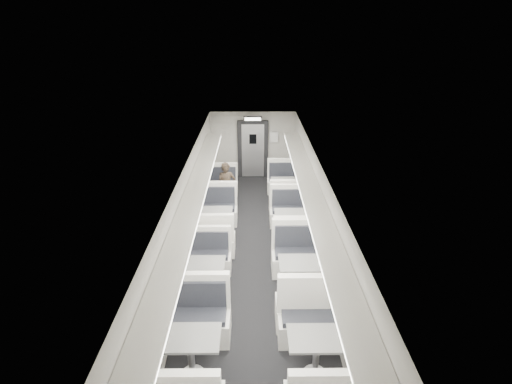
{
  "coord_description": "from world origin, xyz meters",
  "views": [
    {
      "loc": [
        -0.0,
        -7.87,
        5.36
      ],
      "look_at": [
        0.08,
        1.95,
        1.1
      ],
      "focal_mm": 28.0,
      "sensor_mm": 36.0,
      "label": 1
    }
  ],
  "objects_px": {
    "booth_left_c": "(206,276)",
    "booth_left_d": "(191,356)",
    "passenger": "(227,187)",
    "booth_right_c": "(301,278)",
    "booth_left_a": "(221,194)",
    "vestibule_door": "(253,150)",
    "booth_left_b": "(215,224)",
    "booth_right_b": "(291,225)",
    "booth_right_a": "(285,190)",
    "booth_right_d": "(316,356)",
    "exit_sign": "(253,119)"
  },
  "relations": [
    {
      "from": "booth_right_b",
      "to": "vestibule_door",
      "type": "height_order",
      "value": "vestibule_door"
    },
    {
      "from": "booth_left_a",
      "to": "booth_right_d",
      "type": "xyz_separation_m",
      "value": [
        2.0,
        -6.6,
        0.05
      ]
    },
    {
      "from": "booth_right_d",
      "to": "booth_left_b",
      "type": "bearing_deg",
      "value": 113.72
    },
    {
      "from": "booth_right_c",
      "to": "vestibule_door",
      "type": "height_order",
      "value": "vestibule_door"
    },
    {
      "from": "booth_right_c",
      "to": "exit_sign",
      "type": "bearing_deg",
      "value": 98.81
    },
    {
      "from": "booth_left_c",
      "to": "booth_right_b",
      "type": "height_order",
      "value": "booth_right_b"
    },
    {
      "from": "booth_left_d",
      "to": "exit_sign",
      "type": "bearing_deg",
      "value": 83.3
    },
    {
      "from": "booth_left_c",
      "to": "booth_left_d",
      "type": "relative_size",
      "value": 0.85
    },
    {
      "from": "booth_left_b",
      "to": "booth_right_a",
      "type": "bearing_deg",
      "value": 48.41
    },
    {
      "from": "booth_right_b",
      "to": "booth_left_c",
      "type": "bearing_deg",
      "value": -132.33
    },
    {
      "from": "booth_left_a",
      "to": "booth_right_a",
      "type": "height_order",
      "value": "booth_right_a"
    },
    {
      "from": "booth_left_a",
      "to": "booth_right_d",
      "type": "height_order",
      "value": "booth_right_d"
    },
    {
      "from": "booth_right_a",
      "to": "booth_right_c",
      "type": "bearing_deg",
      "value": -90.0
    },
    {
      "from": "booth_left_d",
      "to": "booth_right_d",
      "type": "xyz_separation_m",
      "value": [
        2.0,
        -0.0,
        -0.01
      ]
    },
    {
      "from": "passenger",
      "to": "exit_sign",
      "type": "relative_size",
      "value": 2.43
    },
    {
      "from": "booth_right_a",
      "to": "booth_right_b",
      "type": "distance_m",
      "value": 2.34
    },
    {
      "from": "booth_left_c",
      "to": "passenger",
      "type": "bearing_deg",
      "value": 86.98
    },
    {
      "from": "booth_left_b",
      "to": "booth_right_b",
      "type": "relative_size",
      "value": 1.03
    },
    {
      "from": "booth_left_a",
      "to": "booth_left_d",
      "type": "bearing_deg",
      "value": -90.0
    },
    {
      "from": "booth_left_a",
      "to": "vestibule_door",
      "type": "xyz_separation_m",
      "value": [
        1.0,
        2.4,
        0.69
      ]
    },
    {
      "from": "booth_left_c",
      "to": "passenger",
      "type": "relative_size",
      "value": 1.31
    },
    {
      "from": "booth_left_a",
      "to": "booth_right_a",
      "type": "distance_m",
      "value": 2.01
    },
    {
      "from": "booth_right_d",
      "to": "passenger",
      "type": "bearing_deg",
      "value": 106.15
    },
    {
      "from": "booth_right_c",
      "to": "booth_left_a",
      "type": "bearing_deg",
      "value": 113.77
    },
    {
      "from": "booth_right_a",
      "to": "booth_left_c",
      "type": "bearing_deg",
      "value": -113.78
    },
    {
      "from": "passenger",
      "to": "vestibule_door",
      "type": "distance_m",
      "value": 2.93
    },
    {
      "from": "booth_right_a",
      "to": "vestibule_door",
      "type": "bearing_deg",
      "value": 114.48
    },
    {
      "from": "booth_left_b",
      "to": "booth_right_b",
      "type": "distance_m",
      "value": 2.0
    },
    {
      "from": "vestibule_door",
      "to": "booth_right_b",
      "type": "bearing_deg",
      "value": -77.58
    },
    {
      "from": "booth_right_a",
      "to": "booth_right_b",
      "type": "relative_size",
      "value": 0.98
    },
    {
      "from": "booth_left_c",
      "to": "booth_left_d",
      "type": "bearing_deg",
      "value": -90.0
    },
    {
      "from": "booth_left_a",
      "to": "booth_left_b",
      "type": "relative_size",
      "value": 0.89
    },
    {
      "from": "booth_right_a",
      "to": "booth_right_c",
      "type": "height_order",
      "value": "booth_right_c"
    },
    {
      "from": "booth_left_d",
      "to": "booth_right_c",
      "type": "height_order",
      "value": "booth_left_d"
    },
    {
      "from": "booth_right_a",
      "to": "vestibule_door",
      "type": "relative_size",
      "value": 0.99
    },
    {
      "from": "booth_left_b",
      "to": "booth_left_c",
      "type": "height_order",
      "value": "booth_left_b"
    },
    {
      "from": "booth_left_c",
      "to": "booth_right_c",
      "type": "distance_m",
      "value": 2.01
    },
    {
      "from": "booth_right_c",
      "to": "passenger",
      "type": "height_order",
      "value": "passenger"
    },
    {
      "from": "booth_left_d",
      "to": "exit_sign",
      "type": "xyz_separation_m",
      "value": [
        1.0,
        8.51,
        1.86
      ]
    },
    {
      "from": "booth_left_a",
      "to": "passenger",
      "type": "height_order",
      "value": "passenger"
    },
    {
      "from": "booth_left_a",
      "to": "passenger",
      "type": "distance_m",
      "value": 0.61
    },
    {
      "from": "booth_right_b",
      "to": "booth_right_c",
      "type": "height_order",
      "value": "booth_right_c"
    },
    {
      "from": "booth_left_a",
      "to": "booth_right_b",
      "type": "bearing_deg",
      "value": -46.97
    },
    {
      "from": "booth_left_a",
      "to": "booth_left_d",
      "type": "distance_m",
      "value": 6.6
    },
    {
      "from": "booth_left_b",
      "to": "booth_left_c",
      "type": "distance_m",
      "value": 2.29
    },
    {
      "from": "booth_left_c",
      "to": "booth_right_b",
      "type": "relative_size",
      "value": 0.93
    },
    {
      "from": "booth_left_b",
      "to": "vestibule_door",
      "type": "relative_size",
      "value": 1.05
    },
    {
      "from": "booth_left_d",
      "to": "vestibule_door",
      "type": "relative_size",
      "value": 1.12
    },
    {
      "from": "booth_left_b",
      "to": "booth_left_d",
      "type": "height_order",
      "value": "booth_left_d"
    },
    {
      "from": "booth_right_a",
      "to": "vestibule_door",
      "type": "height_order",
      "value": "vestibule_door"
    }
  ]
}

